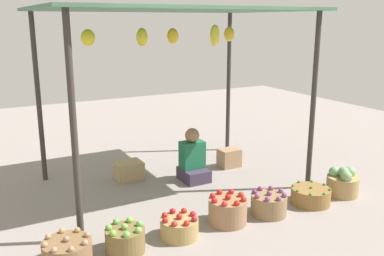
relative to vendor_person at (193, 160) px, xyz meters
name	(u,v)px	position (x,y,z in m)	size (l,w,h in m)	color
ground_plane	(173,183)	(-0.32, 0.01, -0.30)	(14.00, 14.00, 0.00)	gray
market_stall_structure	(172,22)	(-0.32, 0.01, 1.96)	(3.49, 2.37, 2.45)	#38332D
vendor_person	(193,160)	(0.00, 0.00, 0.00)	(0.36, 0.44, 0.78)	#3E3148
basket_potatoes	(67,252)	(-2.14, -1.41, -0.17)	(0.47, 0.47, 0.29)	brown
basket_green_apples	(125,239)	(-1.57, -1.45, -0.17)	(0.40, 0.40, 0.31)	brown
basket_red_apples	(179,227)	(-0.95, -1.45, -0.18)	(0.42, 0.42, 0.27)	#A5884F
basket_red_tomatoes	(228,210)	(-0.31, -1.41, -0.14)	(0.45, 0.45, 0.36)	#966F4E
basket_purple_onions	(269,204)	(0.25, -1.46, -0.17)	(0.43, 0.43, 0.31)	olive
basket_green_chilies	(311,196)	(0.93, -1.46, -0.19)	(0.50, 0.50, 0.24)	olive
basket_cabbages	(343,183)	(1.50, -1.45, -0.13)	(0.42, 0.42, 0.39)	#A58550
wooden_crate_near_vendor	(229,158)	(0.79, 0.24, -0.15)	(0.33, 0.26, 0.29)	#A27B5A
wooden_crate_stacked_rear	(129,170)	(-0.81, 0.50, -0.17)	(0.39, 0.34, 0.26)	tan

